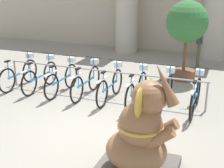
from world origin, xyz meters
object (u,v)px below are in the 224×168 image
Objects in this scene: bicycle_4 at (111,85)px; elephant_statue at (139,140)px; bicycle_0 at (20,73)px; bicycle_2 at (62,79)px; bicycle_5 at (137,89)px; bicycle_7 at (196,95)px; person_pedestrian at (200,38)px; bicycle_6 at (165,92)px; bicycle_3 at (86,81)px; bicycle_1 at (41,76)px; potted_tree at (187,26)px.

elephant_statue is (1.70, -3.02, 0.24)m from bicycle_4.
bicycle_0 is 1.00× the size of bicycle_2.
bicycle_7 is at bearing 1.93° from bicycle_5.
bicycle_5 is 0.92× the size of elephant_statue.
bicycle_4 is at bearing -112.06° from person_pedestrian.
bicycle_5 is 1.00× the size of bicycle_6.
bicycle_3 is at bearing -120.23° from person_pedestrian.
bicycle_1 is at bearing -179.43° from bicycle_3.
bicycle_0 is 0.92× the size of elephant_statue.
bicycle_0 is 2.20m from bicycle_3.
bicycle_6 is 1.00× the size of bicycle_7.
bicycle_0 is at bearing -137.49° from person_pedestrian.
bicycle_0 is 1.00× the size of bicycle_3.
bicycle_4 is 1.00× the size of bicycle_7.
bicycle_2 is at bearing 179.68° from bicycle_6.
bicycle_0 is at bearing -179.76° from bicycle_7.
potted_tree is (2.23, 2.54, 1.30)m from bicycle_3.
bicycle_6 is at bearing -0.03° from bicycle_5.
bicycle_3 is 1.00× the size of bicycle_6.
elephant_statue is (0.23, -3.01, 0.24)m from bicycle_6.
bicycle_2 and bicycle_6 have the same top height.
bicycle_5 is at bearing -2.42° from bicycle_3.
bicycle_7 is 3.11m from elephant_statue.
person_pedestrian is at bearing 86.28° from bicycle_6.
bicycle_6 is 4.38m from person_pedestrian.
bicycle_3 is 3.93m from elephant_statue.
bicycle_7 is 4.34m from person_pedestrian.
bicycle_1 and bicycle_6 have the same top height.
bicycle_7 is (0.73, 0.05, 0.00)m from bicycle_6.
elephant_statue is (4.63, -3.04, 0.24)m from bicycle_0.
bicycle_2 is at bearing -179.47° from bicycle_7.
bicycle_4 and bicycle_6 have the same top height.
elephant_statue reaches higher than bicycle_0.
bicycle_7 is 1.00× the size of person_pedestrian.
bicycle_2 is at bearing -138.95° from potted_tree.
bicycle_0 is 0.73m from bicycle_1.
bicycle_7 is at bearing 80.74° from elephant_statue.
bicycle_5 and bicycle_6 have the same top height.
bicycle_5 is 1.47m from bicycle_7.
bicycle_6 is (3.66, -0.05, 0.00)m from bicycle_1.
potted_tree is at bearing 89.26° from bicycle_6.
bicycle_0 is at bearing 179.62° from bicycle_6.
bicycle_0 and bicycle_6 have the same top height.
bicycle_1 is at bearing -132.74° from person_pedestrian.
potted_tree is (-0.70, 2.55, 1.30)m from bicycle_7.
bicycle_4 is 1.47m from bicycle_6.
person_pedestrian reaches higher than bicycle_5.
bicycle_1 is at bearing 178.97° from bicycle_4.
bicycle_4 is 1.00× the size of person_pedestrian.
bicycle_6 is at bearing -176.10° from bicycle_7.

